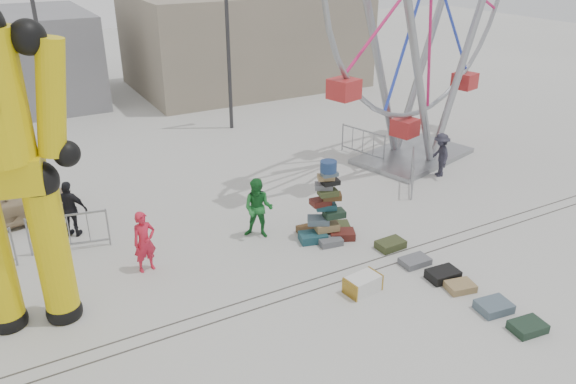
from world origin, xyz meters
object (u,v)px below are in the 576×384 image
pedestrian_grey (441,155)px  barricade_wheel_front (412,172)px  barricade_dummy_c (69,232)px  barricade_wheel_back (363,143)px  pedestrian_green (258,208)px  lamp_post_left (40,29)px  steamer_trunk (363,284)px  pedestrian_red (144,242)px  pedestrian_black (70,209)px  lamp_post_right (229,23)px  suitcase_tower (326,216)px

pedestrian_grey → barricade_wheel_front: bearing=-56.1°
barricade_dummy_c → barricade_wheel_back: size_ratio=1.00×
pedestrian_green → lamp_post_left: bearing=146.3°
lamp_post_left → barricade_dummy_c: lamp_post_left is taller
lamp_post_left → steamer_trunk: (4.57, -15.00, -4.28)m
pedestrian_red → steamer_trunk: bearing=-47.4°
lamp_post_left → pedestrian_green: 12.47m
lamp_post_left → barricade_wheel_front: lamp_post_left is taller
pedestrian_black → pedestrian_grey: (12.05, -1.72, -0.05)m
barricade_wheel_front → pedestrian_red: pedestrian_red is taller
pedestrian_red → pedestrian_green: size_ratio=0.93×
barricade_dummy_c → lamp_post_right: bearing=55.2°
pedestrian_grey → pedestrian_red: bearing=-63.0°
lamp_post_left → pedestrian_black: lamp_post_left is taller
barricade_wheel_front → barricade_wheel_back: 3.18m
suitcase_tower → steamer_trunk: 2.81m
lamp_post_left → pedestrian_grey: 15.74m
suitcase_tower → barricade_wheel_back: bearing=62.6°
barricade_wheel_back → pedestrian_red: pedestrian_red is taller
suitcase_tower → pedestrian_black: suitcase_tower is taller
barricade_wheel_back → lamp_post_right: bearing=-169.3°
barricade_wheel_back → pedestrian_black: pedestrian_black is taller
lamp_post_right → steamer_trunk: lamp_post_right is taller
lamp_post_right → pedestrian_black: bearing=-139.4°
barricade_dummy_c → pedestrian_black: bearing=87.4°
barricade_wheel_back → pedestrian_green: 7.26m
barricade_wheel_back → pedestrian_grey: pedestrian_grey is taller
lamp_post_left → steamer_trunk: lamp_post_left is taller
suitcase_tower → pedestrian_grey: size_ratio=1.47×
suitcase_tower → barricade_dummy_c: 6.94m
pedestrian_black → pedestrian_green: bearing=-175.2°
barricade_dummy_c → barricade_wheel_front: (10.74, -1.23, 0.00)m
lamp_post_left → barricade_wheel_front: (9.59, -10.85, -3.93)m
lamp_post_right → lamp_post_left: bearing=164.1°
steamer_trunk → barricade_dummy_c: (-5.73, 5.38, 0.35)m
barricade_wheel_front → pedestrian_green: bearing=135.0°
lamp_post_right → pedestrian_red: size_ratio=4.96×
lamp_post_right → pedestrian_green: lamp_post_right is taller
barricade_wheel_back → pedestrian_black: bearing=-100.0°
lamp_post_right → lamp_post_left: 7.28m
pedestrian_red → pedestrian_black: (-1.30, 2.76, 0.02)m
steamer_trunk → pedestrian_red: bearing=133.6°
steamer_trunk → pedestrian_green: size_ratio=0.49×
lamp_post_right → pedestrian_red: 12.21m
pedestrian_red → pedestrian_grey: size_ratio=1.04×
steamer_trunk → barricade_wheel_back: 9.03m
pedestrian_grey → barricade_dummy_c: bearing=-72.7°
lamp_post_right → suitcase_tower: bearing=-99.7°
barricade_dummy_c → barricade_wheel_back: same height
steamer_trunk → pedestrian_black: bearing=124.4°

